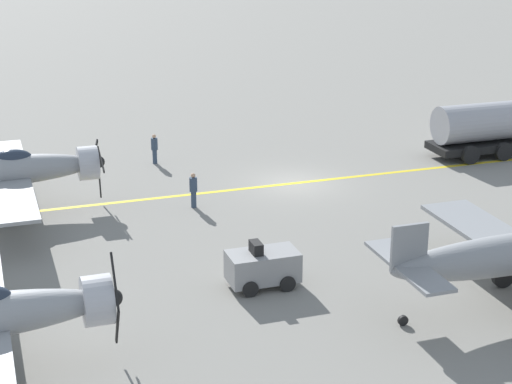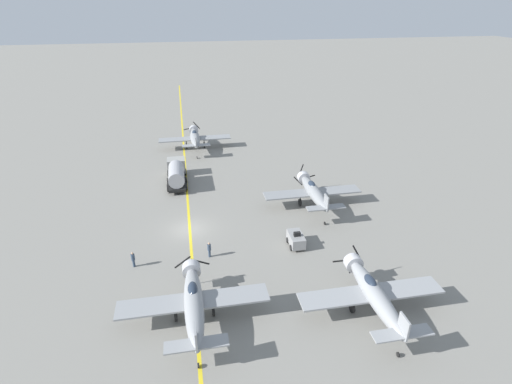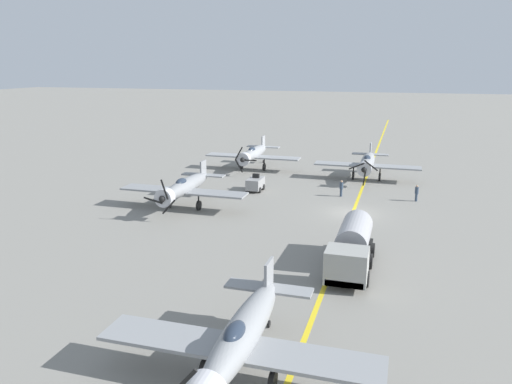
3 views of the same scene
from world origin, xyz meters
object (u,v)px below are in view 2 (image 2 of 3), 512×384
at_px(airplane_near_right, 373,293).
at_px(fuel_tanker, 176,173).
at_px(airplane_mid_right, 313,191).
at_px(airplane_near_center, 194,301).
at_px(ground_crew_inspecting, 209,249).
at_px(airplane_far_center, 195,137).
at_px(ground_crew_walking, 133,259).
at_px(tow_tractor, 296,239).

relative_size(airplane_near_right, fuel_tanker, 1.50).
bearing_deg(airplane_mid_right, fuel_tanker, 158.28).
xyz_separation_m(airplane_near_center, ground_crew_inspecting, (1.85, 8.54, -1.10)).
bearing_deg(airplane_far_center, ground_crew_walking, -97.34).
bearing_deg(tow_tractor, airplane_far_center, 105.65).
bearing_deg(tow_tractor, fuel_tanker, 123.61).
xyz_separation_m(airplane_mid_right, fuel_tanker, (-16.38, 9.98, -0.50)).
distance_m(airplane_far_center, airplane_near_center, 40.26).
xyz_separation_m(tow_tractor, ground_crew_inspecting, (-9.00, -0.29, 0.12)).
bearing_deg(fuel_tanker, airplane_near_center, -87.57).
xyz_separation_m(airplane_far_center, airplane_near_right, (12.19, -41.91, -0.00)).
bearing_deg(airplane_near_right, fuel_tanker, 106.75).
relative_size(fuel_tanker, tow_tractor, 3.08).
height_order(airplane_near_center, fuel_tanker, airplane_near_center).
bearing_deg(tow_tractor, ground_crew_walking, -178.01).
bearing_deg(airplane_far_center, airplane_near_right, -67.92).
height_order(airplane_far_center, airplane_near_right, same).
bearing_deg(airplane_far_center, airplane_mid_right, -54.66).
bearing_deg(fuel_tanker, airplane_near_right, -61.70).
bearing_deg(ground_crew_inspecting, tow_tractor, 1.88).
distance_m(fuel_tanker, tow_tractor, 21.67).
bearing_deg(tow_tractor, airplane_near_right, -72.11).
bearing_deg(ground_crew_inspecting, ground_crew_walking, -177.87).
relative_size(airplane_far_center, ground_crew_inspecting, 7.22).
xyz_separation_m(airplane_near_center, tow_tractor, (10.85, 8.84, -1.22)).
distance_m(airplane_far_center, fuel_tanker, 13.72).
relative_size(airplane_mid_right, ground_crew_inspecting, 7.22).
distance_m(airplane_near_center, ground_crew_walking, 9.96).
bearing_deg(ground_crew_walking, fuel_tanker, 77.02).
xyz_separation_m(airplane_far_center, fuel_tanker, (-3.20, -13.33, -0.50)).
relative_size(airplane_near_right, ground_crew_walking, 7.38).
height_order(airplane_mid_right, ground_crew_inspecting, airplane_mid_right).
distance_m(airplane_far_center, airplane_near_right, 43.64).
bearing_deg(airplane_mid_right, ground_crew_walking, -147.72).
xyz_separation_m(tow_tractor, ground_crew_walking, (-16.27, -0.56, 0.10)).
xyz_separation_m(airplane_near_right, tow_tractor, (-3.40, 10.54, -1.22)).
height_order(ground_crew_walking, ground_crew_inspecting, ground_crew_inspecting).
bearing_deg(airplane_mid_right, airplane_near_right, -83.41).
height_order(airplane_near_right, fuel_tanker, airplane_near_right).
bearing_deg(tow_tractor, ground_crew_inspecting, -178.12).
bearing_deg(fuel_tanker, ground_crew_inspecting, -80.74).
distance_m(airplane_mid_right, fuel_tanker, 19.18).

